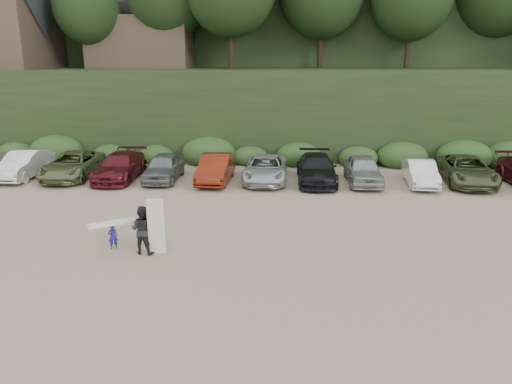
{
  "coord_description": "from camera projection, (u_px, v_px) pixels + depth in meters",
  "views": [
    {
      "loc": [
        0.18,
        -17.99,
        7.19
      ],
      "look_at": [
        -1.31,
        3.0,
        1.3
      ],
      "focal_mm": 35.0,
      "sensor_mm": 36.0,
      "label": 1
    }
  ],
  "objects": [
    {
      "name": "child_surfer",
      "position": [
        112.0,
        231.0,
        18.79
      ],
      "size": [
        1.75,
        1.35,
        1.06
      ],
      "color": "navy",
      "rests_on": "ground"
    },
    {
      "name": "ground",
      "position": [
        284.0,
        246.0,
        19.23
      ],
      "size": [
        120.0,
        120.0,
        0.0
      ],
      "primitive_type": "plane",
      "color": "tan",
      "rests_on": "ground"
    },
    {
      "name": "parked_cars",
      "position": [
        275.0,
        169.0,
        28.66
      ],
      "size": [
        36.64,
        6.17,
        1.59
      ],
      "color": "#B7B6BB",
      "rests_on": "ground"
    },
    {
      "name": "hillside_backdrop",
      "position": [
        289.0,
        12.0,
        50.74
      ],
      "size": [
        90.0,
        41.5,
        28.0
      ],
      "color": "black",
      "rests_on": "ground"
    },
    {
      "name": "adult_surfer",
      "position": [
        144.0,
        229.0,
        18.3
      ],
      "size": [
        1.38,
        0.83,
        2.17
      ],
      "color": "black",
      "rests_on": "ground"
    }
  ]
}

